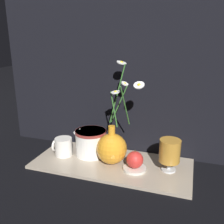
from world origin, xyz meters
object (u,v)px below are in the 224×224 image
Objects in this scene: orange_fruit at (135,160)px; tea_glass at (170,151)px; yellow_mug at (63,147)px; ceramic_pitcher at (91,141)px; vase_with_flowers at (113,147)px.

tea_glass is at bearing 16.82° from orange_fruit.
orange_fruit is at bearing -4.15° from yellow_mug.
tea_glass reaches higher than orange_fruit.
ceramic_pitcher is 0.23m from orange_fruit.
yellow_mug is 1.13× the size of orange_fruit.
yellow_mug is 0.66× the size of tea_glass.
tea_glass is at bearing 3.05° from vase_with_flowers.
yellow_mug is (-0.24, -0.00, -0.03)m from vase_with_flowers.
ceramic_pitcher is (0.12, 0.05, 0.02)m from yellow_mug.
vase_with_flowers is 0.13m from ceramic_pitcher.
vase_with_flowers is at bearing 0.63° from yellow_mug.
vase_with_flowers is 4.88× the size of yellow_mug.
vase_with_flowers is 2.57× the size of ceramic_pitcher.
vase_with_flowers is at bearing -20.96° from ceramic_pitcher.
vase_with_flowers reaches higher than yellow_mug.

